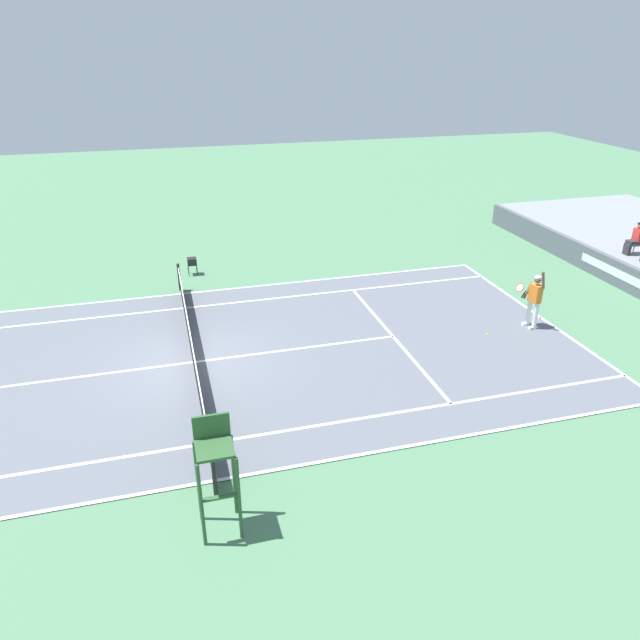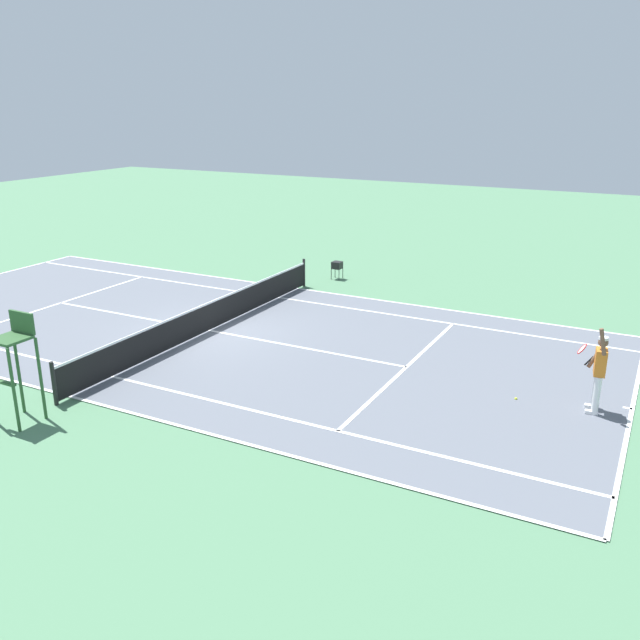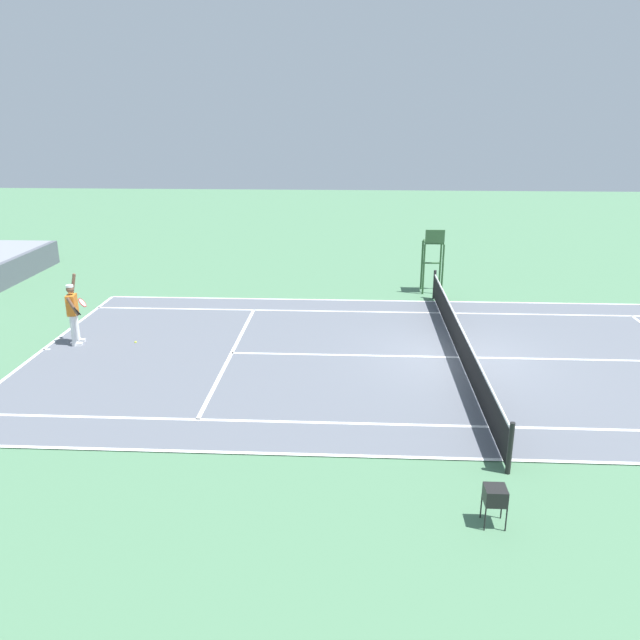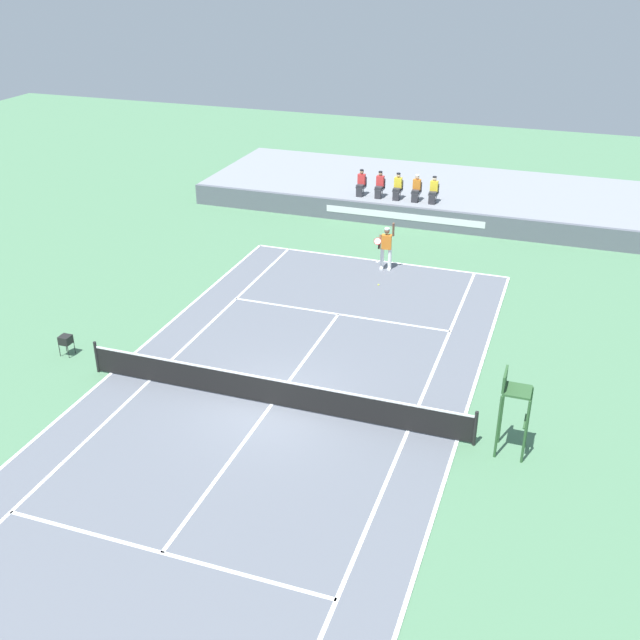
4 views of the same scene
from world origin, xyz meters
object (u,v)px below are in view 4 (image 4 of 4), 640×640
object	(u,v)px
tennis_player	(386,247)
ball_hopper	(65,339)
umpire_chair	(513,402)
tennis_ball	(379,285)
spectator_seated_3	(416,189)
spectator_seated_2	(398,187)
spectator_seated_4	(434,190)
spectator_seated_1	(380,185)
spectator_seated_0	(361,183)

from	to	relation	value
tennis_player	ball_hopper	world-z (taller)	tennis_player
umpire_chair	ball_hopper	xyz separation A→B (m)	(-14.37, 0.61, -0.98)
tennis_ball	spectator_seated_3	bearing A→B (deg)	92.80
spectator_seated_2	ball_hopper	size ratio (longest dim) A/B	1.81
umpire_chair	spectator_seated_3	bearing A→B (deg)	110.43
spectator_seated_3	spectator_seated_4	distance (m)	0.84
spectator_seated_1	ball_hopper	world-z (taller)	spectator_seated_1
spectator_seated_4	umpire_chair	xyz separation A→B (m)	(5.69, -17.53, -0.06)
spectator_seated_0	spectator_seated_1	bearing A→B (deg)	0.00
tennis_player	umpire_chair	distance (m)	12.78
spectator_seated_0	umpire_chair	bearing A→B (deg)	-62.07
spectator_seated_4	tennis_ball	xyz separation A→B (m)	(-0.44, -8.11, -1.58)
spectator_seated_1	umpire_chair	xyz separation A→B (m)	(8.34, -17.53, -0.06)
spectator_seated_1	spectator_seated_4	world-z (taller)	same
tennis_ball	spectator_seated_2	bearing A→B (deg)	99.24
tennis_player	ball_hopper	xyz separation A→B (m)	(-8.06, -10.50, -0.42)
spectator_seated_0	umpire_chair	xyz separation A→B (m)	(9.29, -17.53, -0.06)
spectator_seated_3	spectator_seated_4	bearing A→B (deg)	0.00
spectator_seated_3	umpire_chair	bearing A→B (deg)	-69.57
spectator_seated_2	tennis_ball	xyz separation A→B (m)	(1.32, -8.11, -1.58)
spectator_seated_0	ball_hopper	xyz separation A→B (m)	(-5.08, -16.92, -1.04)
spectator_seated_3	spectator_seated_4	world-z (taller)	same
spectator_seated_0	spectator_seated_4	world-z (taller)	same
spectator_seated_0	spectator_seated_4	bearing A→B (deg)	0.00
tennis_ball	umpire_chair	xyz separation A→B (m)	(6.13, -9.41, 1.52)
spectator_seated_1	umpire_chair	size ratio (longest dim) A/B	0.52
tennis_ball	ball_hopper	size ratio (longest dim) A/B	0.10
spectator_seated_0	tennis_player	xyz separation A→B (m)	(2.99, -6.42, -0.62)
spectator_seated_2	umpire_chair	distance (m)	19.04
spectator_seated_4	tennis_ball	distance (m)	8.28
spectator_seated_1	spectator_seated_0	bearing A→B (deg)	180.00
tennis_ball	umpire_chair	bearing A→B (deg)	-56.92
spectator_seated_3	umpire_chair	world-z (taller)	umpire_chair
spectator_seated_3	ball_hopper	bearing A→B (deg)	-114.86
spectator_seated_0	ball_hopper	bearing A→B (deg)	-106.70
spectator_seated_1	tennis_ball	xyz separation A→B (m)	(2.21, -8.11, -1.58)
tennis_player	tennis_ball	distance (m)	1.96
spectator_seated_0	spectator_seated_4	distance (m)	3.60
spectator_seated_4	tennis_player	xyz separation A→B (m)	(-0.61, -6.42, -0.62)
spectator_seated_1	spectator_seated_3	xyz separation A→B (m)	(1.82, 0.00, 0.00)
spectator_seated_3	spectator_seated_4	xyz separation A→B (m)	(0.84, 0.00, 0.00)
spectator_seated_0	spectator_seated_4	size ratio (longest dim) A/B	1.00
spectator_seated_3	ball_hopper	distance (m)	18.67
spectator_seated_0	spectator_seated_2	world-z (taller)	same
ball_hopper	spectator_seated_3	bearing A→B (deg)	65.14
spectator_seated_3	tennis_ball	size ratio (longest dim) A/B	18.60
spectator_seated_0	spectator_seated_1	distance (m)	0.95
spectator_seated_2	spectator_seated_4	xyz separation A→B (m)	(1.76, 0.00, 0.00)
umpire_chair	ball_hopper	world-z (taller)	umpire_chair
tennis_player	tennis_ball	world-z (taller)	tennis_player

